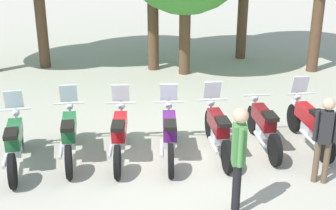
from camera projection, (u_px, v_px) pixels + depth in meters
name	position (u px, v px, depth m)	size (l,w,h in m)	color
ground_plane	(169.00, 154.00, 9.28)	(80.00, 80.00, 0.00)	#ADA899
motorcycle_0	(15.00, 142.00, 8.65)	(0.65, 2.17, 1.37)	black
motorcycle_1	(70.00, 134.00, 8.98)	(0.62, 2.19, 1.37)	black
motorcycle_2	(120.00, 134.00, 8.99)	(0.62, 2.19, 1.37)	black
motorcycle_3	(169.00, 133.00, 9.04)	(0.62, 2.19, 1.37)	black
motorcycle_4	(218.00, 130.00, 9.18)	(0.62, 2.19, 1.37)	black
motorcycle_5	(263.00, 125.00, 9.44)	(0.62, 2.19, 0.99)	black
motorcycle_6	(309.00, 122.00, 9.53)	(0.62, 2.19, 1.37)	black
person_0	(325.00, 135.00, 7.92)	(0.41, 0.27, 1.64)	brown
person_1	(239.00, 152.00, 6.97)	(0.25, 0.40, 1.82)	black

